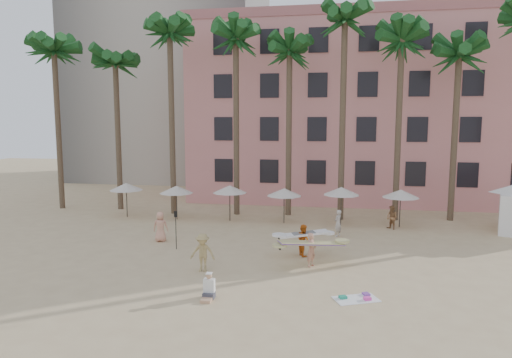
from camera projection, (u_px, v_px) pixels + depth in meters
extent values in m
plane|color=#D1B789|center=(276.00, 286.00, 20.34)|extent=(120.00, 120.00, 0.00)
cube|color=#DD8886|center=(383.00, 113.00, 43.57)|extent=(35.00, 14.00, 16.00)
cylinder|color=brown|center=(58.00, 130.00, 37.52)|extent=(0.44, 0.44, 13.00)
cylinder|color=brown|center=(118.00, 137.00, 37.23)|extent=(0.44, 0.44, 12.00)
cylinder|color=brown|center=(172.00, 125.00, 35.29)|extent=(0.44, 0.44, 14.00)
cylinder|color=brown|center=(236.00, 128.00, 34.98)|extent=(0.44, 0.44, 13.50)
cylinder|color=brown|center=(289.00, 134.00, 34.86)|extent=(0.44, 0.44, 12.50)
cylinder|color=brown|center=(343.00, 121.00, 33.09)|extent=(0.44, 0.44, 14.50)
cylinder|color=brown|center=(398.00, 132.00, 33.01)|extent=(0.44, 0.44, 13.00)
cylinder|color=brown|center=(454.00, 139.00, 32.89)|extent=(0.44, 0.44, 12.00)
cylinder|color=#332B23|center=(127.00, 201.00, 34.57)|extent=(0.07, 0.07, 2.50)
cone|color=silver|center=(126.00, 187.00, 34.43)|extent=(2.50, 2.50, 0.55)
cylinder|color=#332B23|center=(177.00, 203.00, 33.81)|extent=(0.07, 0.07, 2.40)
cone|color=silver|center=(176.00, 189.00, 33.68)|extent=(2.50, 2.50, 0.55)
cylinder|color=#332B23|center=(230.00, 204.00, 33.34)|extent=(0.07, 0.07, 2.50)
cone|color=silver|center=(230.00, 189.00, 33.19)|extent=(2.50, 2.50, 0.55)
cylinder|color=#332B23|center=(284.00, 207.00, 32.58)|extent=(0.07, 0.07, 2.40)
cone|color=silver|center=(284.00, 192.00, 32.44)|extent=(2.50, 2.50, 0.55)
cylinder|color=#332B23|center=(341.00, 207.00, 31.80)|extent=(0.07, 0.07, 2.60)
cone|color=silver|center=(341.00, 191.00, 31.65)|extent=(2.50, 2.50, 0.55)
cylinder|color=#332B23|center=(400.00, 209.00, 31.33)|extent=(0.07, 0.07, 2.50)
cone|color=silver|center=(401.00, 194.00, 31.19)|extent=(2.50, 2.50, 0.55)
cube|color=white|center=(356.00, 299.00, 18.78)|extent=(2.05, 1.63, 0.02)
cube|color=#229372|center=(343.00, 297.00, 18.85)|extent=(0.37, 0.35, 0.10)
cube|color=#FF46B9|center=(367.00, 298.00, 18.67)|extent=(0.34, 0.31, 0.12)
cube|color=purple|center=(366.00, 294.00, 19.20)|extent=(0.36, 0.38, 0.08)
imported|color=tan|center=(312.00, 250.00, 22.91)|extent=(0.66, 0.75, 1.73)
cube|color=#C9C27E|center=(312.00, 243.00, 22.86)|extent=(3.36, 2.03, 0.39)
imported|color=orange|center=(303.00, 240.00, 24.77)|extent=(0.96, 1.04, 1.73)
cube|color=white|center=(304.00, 234.00, 24.73)|extent=(2.83, 1.62, 0.29)
imported|color=#9B6940|center=(392.00, 218.00, 30.76)|extent=(0.98, 0.99, 1.61)
imported|color=tan|center=(203.00, 252.00, 22.19)|extent=(1.24, 0.74, 1.88)
imported|color=beige|center=(338.00, 223.00, 28.94)|extent=(0.66, 0.74, 1.70)
imported|color=tan|center=(160.00, 227.00, 27.68)|extent=(0.99, 0.74, 1.84)
cylinder|color=black|center=(176.00, 231.00, 25.95)|extent=(0.04, 0.04, 2.10)
cube|color=black|center=(176.00, 214.00, 25.83)|extent=(0.18, 0.03, 0.35)
cube|color=#3F3F4C|center=(209.00, 295.00, 18.91)|extent=(0.47, 0.44, 0.25)
cube|color=tan|center=(207.00, 300.00, 18.56)|extent=(0.42, 0.47, 0.13)
cube|color=white|center=(209.00, 286.00, 18.91)|extent=(0.46, 0.27, 0.57)
sphere|color=tan|center=(209.00, 276.00, 18.85)|extent=(0.25, 0.25, 0.25)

